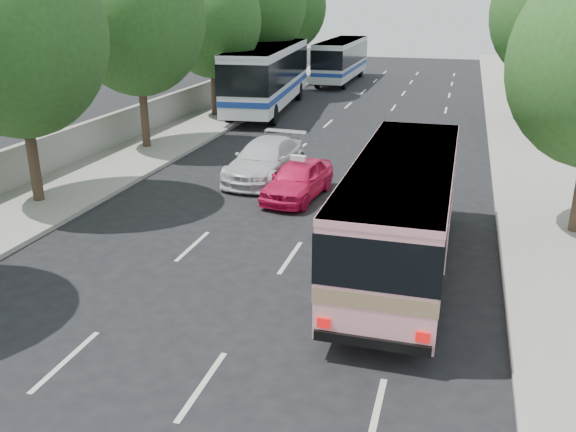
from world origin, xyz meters
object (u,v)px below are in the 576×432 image
(pink_taxi, at_px, (298,179))
(tour_coach_rear, at_px, (341,57))
(pink_bus, at_px, (402,203))
(tour_coach_front, at_px, (268,72))
(white_pickup, at_px, (265,160))

(pink_taxi, relative_size, tour_coach_rear, 0.36)
(pink_bus, height_order, tour_coach_front, tour_coach_front)
(pink_taxi, relative_size, tour_coach_front, 0.30)
(tour_coach_front, relative_size, tour_coach_rear, 1.19)
(tour_coach_rear, bearing_deg, white_pickup, -84.67)
(pink_taxi, bearing_deg, tour_coach_rear, 104.73)
(pink_bus, xyz_separation_m, tour_coach_front, (-10.21, 21.01, 0.46))
(pink_bus, xyz_separation_m, tour_coach_rear, (-8.41, 34.57, 0.13))
(tour_coach_front, xyz_separation_m, tour_coach_rear, (1.80, 13.56, -0.33))
(pink_taxi, xyz_separation_m, white_pickup, (-1.85, 2.00, 0.06))
(tour_coach_front, bearing_deg, tour_coach_rear, 76.80)
(tour_coach_front, height_order, tour_coach_rear, tour_coach_front)
(pink_bus, relative_size, tour_coach_front, 0.71)
(white_pickup, bearing_deg, tour_coach_rear, 98.56)
(pink_bus, xyz_separation_m, white_pickup, (-5.91, 7.07, -1.11))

